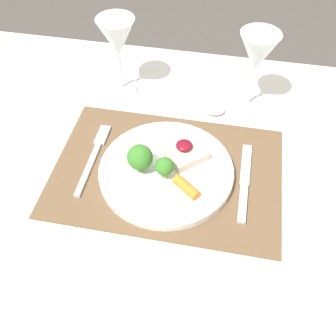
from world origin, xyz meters
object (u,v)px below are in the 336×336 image
(dinner_plate, at_px, (167,169))
(fork, at_px, (95,154))
(knife, at_px, (244,187))
(wine_glass_far, at_px, (117,41))
(spoon, at_px, (206,108))
(wine_glass_near, at_px, (257,56))

(dinner_plate, height_order, fork, dinner_plate)
(knife, height_order, wine_glass_far, wine_glass_far)
(wine_glass_far, bearing_deg, fork, -89.46)
(dinner_plate, height_order, wine_glass_far, wine_glass_far)
(fork, height_order, spoon, spoon)
(dinner_plate, xyz_separation_m, knife, (0.16, -0.01, -0.01))
(knife, bearing_deg, dinner_plate, 178.22)
(spoon, relative_size, wine_glass_far, 0.99)
(spoon, height_order, wine_glass_far, wine_glass_far)
(wine_glass_near, bearing_deg, wine_glass_far, 179.30)
(dinner_plate, distance_m, wine_glass_far, 0.34)
(fork, height_order, knife, knife)
(spoon, height_order, wine_glass_near, wine_glass_near)
(fork, bearing_deg, wine_glass_far, 88.86)
(dinner_plate, bearing_deg, knife, -2.55)
(dinner_plate, bearing_deg, fork, 172.08)
(fork, height_order, wine_glass_far, wine_glass_far)
(knife, relative_size, spoon, 1.08)
(wine_glass_far, bearing_deg, wine_glass_near, -0.70)
(dinner_plate, relative_size, spoon, 1.48)
(fork, relative_size, wine_glass_near, 1.06)
(wine_glass_near, bearing_deg, fork, -143.62)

